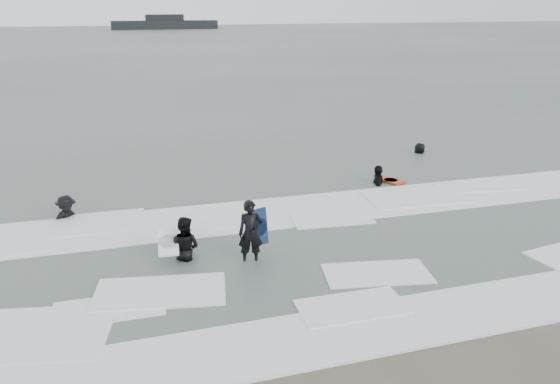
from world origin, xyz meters
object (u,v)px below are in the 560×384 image
object	(u,v)px
surfer_right_near	(378,184)
vessel_horizon	(165,24)
surfer_breaker	(68,221)
surfer_wading	(185,259)
surfer_centre	(251,263)
surfer_right_far	(419,154)

from	to	relation	value
surfer_right_near	vessel_horizon	size ratio (longest dim) A/B	0.07
surfer_breaker	surfer_right_near	size ratio (longest dim) A/B	0.88
surfer_wading	surfer_centre	bearing A→B (deg)	-170.31
surfer_right_near	surfer_right_far	xyz separation A→B (m)	(3.57, 3.30, 0.00)
surfer_right_near	surfer_breaker	bearing A→B (deg)	-61.25
surfer_breaker	vessel_horizon	size ratio (longest dim) A/B	0.06
surfer_centre	vessel_horizon	xyz separation A→B (m)	(8.62, 131.67, 1.31)
surfer_breaker	surfer_right_far	world-z (taller)	surfer_right_far
surfer_right_far	vessel_horizon	bearing A→B (deg)	-103.98
surfer_wading	surfer_breaker	distance (m)	4.80
surfer_wading	vessel_horizon	size ratio (longest dim) A/B	0.07
surfer_wading	surfer_breaker	xyz separation A→B (m)	(-3.13, 3.64, 0.00)
surfer_centre	surfer_wading	world-z (taller)	surfer_wading
surfer_right_near	surfer_wading	bearing A→B (deg)	-34.81
surfer_centre	surfer_wading	size ratio (longest dim) A/B	0.99
surfer_breaker	vessel_horizon	xyz separation A→B (m)	(13.32, 127.35, 1.31)
surfer_breaker	surfer_right_far	xyz separation A→B (m)	(14.13, 3.92, 0.00)
surfer_wading	surfer_breaker	bearing A→B (deg)	-16.30
surfer_breaker	vessel_horizon	bearing A→B (deg)	49.25
vessel_horizon	surfer_right_far	bearing A→B (deg)	-89.62
surfer_right_far	surfer_wading	bearing A→B (deg)	20.11
vessel_horizon	surfer_wading	bearing A→B (deg)	-94.45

